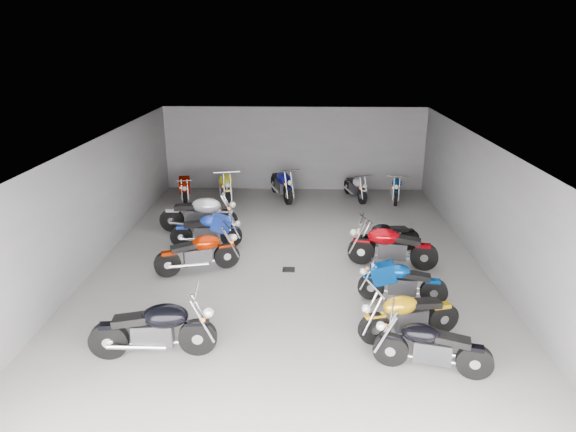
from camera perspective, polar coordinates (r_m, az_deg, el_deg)
name	(u,v)px	position (r m, az deg, el deg)	size (l,w,h in m)	color
ground	(289,262)	(13.72, 0.14, -5.10)	(14.00, 14.00, 0.00)	gray
wall_back	(295,149)	(19.92, 0.73, 7.46)	(10.00, 0.10, 3.20)	slate
wall_left	(97,203)	(14.19, -20.49, 1.38)	(0.10, 14.00, 3.20)	slate
wall_right	(486,207)	(13.93, 21.17, 0.99)	(0.10, 14.00, 3.20)	slate
ceiling	(289,142)	(12.74, 0.15, 8.22)	(10.00, 14.00, 0.04)	black
drain_grate	(289,270)	(13.26, 0.08, -5.97)	(0.32, 0.32, 0.01)	black
motorcycle_left_a	(154,329)	(9.98, -14.62, -12.08)	(2.35, 0.53, 1.03)	black
motorcycle_left_d	(198,253)	(13.15, -9.92, -4.04)	(2.07, 0.95, 0.96)	black
motorcycle_left_e	(207,230)	(14.71, -8.98, -1.58)	(2.04, 0.43, 0.90)	black
motorcycle_left_f	(199,214)	(15.82, -9.81, 0.21)	(2.40, 0.48, 1.06)	black
motorcycle_right_a	(431,347)	(9.65, 15.60, -13.81)	(2.06, 0.63, 0.92)	black
motorcycle_right_b	(408,315)	(10.49, 13.23, -10.65)	(2.08, 0.77, 0.94)	black
motorcycle_right_c	(401,282)	(11.83, 12.48, -7.20)	(1.99, 0.49, 0.88)	black
motorcycle_right_d	(391,247)	(13.50, 11.43, -3.36)	(2.29, 0.65, 1.02)	black
motorcycle_right_e	(387,237)	(14.39, 10.91, -2.26)	(1.88, 0.77, 0.86)	black
motorcycle_back_a	(185,187)	(19.08, -11.37, 3.15)	(0.60, 2.06, 0.92)	black
motorcycle_back_b	(226,186)	(18.74, -6.93, 3.32)	(0.69, 2.34, 1.04)	black
motorcycle_back_c	(282,184)	(18.93, -0.70, 3.58)	(0.92, 2.22, 1.01)	black
motorcycle_back_e	(356,187)	(19.04, 7.52, 3.21)	(0.69, 1.86, 0.84)	black
motorcycle_back_f	(397,188)	(19.13, 11.97, 3.08)	(0.53, 1.97, 0.87)	black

